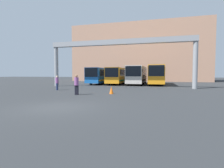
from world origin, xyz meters
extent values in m
plane|color=#2D3033|center=(0.00, 0.00, 0.00)|extent=(200.00, 200.00, 0.00)
cube|color=tan|center=(0.00, 41.67, 7.56)|extent=(35.60, 12.00, 15.12)
cylinder|color=gray|center=(-9.90, 15.49, 2.98)|extent=(0.60, 0.60, 5.97)
cylinder|color=gray|center=(9.90, 15.49, 2.98)|extent=(0.60, 0.60, 5.97)
cube|color=gray|center=(0.00, 15.49, 6.32)|extent=(20.40, 0.80, 0.70)
cube|color=#1959A5|center=(-5.13, 23.62, 1.65)|extent=(2.41, 11.20, 2.61)
cube|color=black|center=(-5.13, 18.04, 2.13)|extent=(2.22, 0.06, 1.46)
cube|color=black|center=(-5.13, 23.62, 2.13)|extent=(2.44, 9.52, 1.10)
cube|color=orange|center=(-5.13, 23.62, 0.82)|extent=(2.44, 10.64, 0.24)
cylinder|color=black|center=(-6.18, 20.48, 0.45)|extent=(0.28, 0.90, 0.90)
cylinder|color=black|center=(-4.08, 20.48, 0.45)|extent=(0.28, 0.90, 0.90)
cylinder|color=black|center=(-6.18, 26.75, 0.45)|extent=(0.28, 0.90, 0.90)
cylinder|color=black|center=(-4.08, 26.75, 0.45)|extent=(0.28, 0.90, 0.90)
cube|color=orange|center=(-1.71, 23.11, 1.65)|extent=(2.41, 10.18, 2.60)
cube|color=black|center=(-1.71, 18.04, 2.12)|extent=(2.22, 0.06, 1.46)
cube|color=black|center=(-1.71, 23.11, 2.12)|extent=(2.44, 8.65, 1.09)
cube|color=#268C4C|center=(-1.71, 23.11, 0.82)|extent=(2.44, 9.67, 0.24)
cylinder|color=black|center=(-2.76, 20.26, 0.54)|extent=(0.28, 1.09, 1.09)
cylinder|color=black|center=(-0.66, 20.26, 0.54)|extent=(0.28, 1.09, 1.09)
cylinder|color=black|center=(-2.76, 25.96, 0.54)|extent=(0.28, 1.09, 1.09)
cylinder|color=black|center=(-0.66, 25.96, 0.54)|extent=(0.28, 1.09, 1.09)
cube|color=beige|center=(1.71, 23.73, 1.78)|extent=(2.59, 11.43, 2.86)
cube|color=black|center=(1.71, 18.04, 2.31)|extent=(2.38, 0.06, 1.60)
cube|color=black|center=(1.71, 23.73, 2.31)|extent=(2.62, 9.71, 1.20)
cube|color=black|center=(1.71, 23.73, 0.87)|extent=(2.62, 10.86, 0.24)
cylinder|color=black|center=(0.58, 20.53, 0.46)|extent=(0.28, 0.91, 0.91)
cylinder|color=black|center=(2.85, 20.53, 0.46)|extent=(0.28, 0.91, 0.91)
cylinder|color=black|center=(0.58, 26.93, 0.46)|extent=(0.28, 0.91, 0.91)
cylinder|color=black|center=(2.85, 26.93, 0.46)|extent=(0.28, 0.91, 0.91)
cube|color=orange|center=(5.13, 23.55, 1.82)|extent=(2.50, 11.05, 2.95)
cube|color=black|center=(5.13, 18.04, 2.37)|extent=(2.30, 0.06, 1.65)
cube|color=black|center=(5.13, 23.55, 2.37)|extent=(2.53, 9.40, 1.24)
cube|color=black|center=(5.13, 23.55, 0.88)|extent=(2.53, 10.50, 0.24)
cylinder|color=black|center=(4.04, 20.45, 0.48)|extent=(0.28, 0.96, 0.96)
cylinder|color=black|center=(6.22, 20.45, 0.48)|extent=(0.28, 0.96, 0.96)
cylinder|color=black|center=(4.04, 26.64, 0.48)|extent=(0.28, 0.96, 0.96)
cylinder|color=black|center=(6.22, 26.64, 0.48)|extent=(0.28, 0.96, 0.96)
cylinder|color=black|center=(-1.53, 5.65, 0.43)|extent=(0.20, 0.20, 0.85)
cylinder|color=black|center=(-1.70, 5.63, 0.43)|extent=(0.20, 0.20, 0.85)
cylinder|color=#8C4C8C|center=(-1.61, 5.64, 1.21)|extent=(0.37, 0.37, 0.71)
sphere|color=#8C6647|center=(-1.61, 5.64, 1.68)|extent=(0.23, 0.23, 0.23)
cylinder|color=navy|center=(-5.92, 9.27, 0.40)|extent=(0.18, 0.18, 0.79)
cylinder|color=navy|center=(-5.93, 9.42, 0.40)|extent=(0.18, 0.18, 0.79)
cylinder|color=#8C4C8C|center=(-5.93, 9.34, 1.12)|extent=(0.35, 0.35, 0.66)
sphere|color=beige|center=(-5.93, 9.34, 1.56)|extent=(0.22, 0.22, 0.22)
cone|color=orange|center=(1.19, 7.20, 0.36)|extent=(0.39, 0.39, 0.72)
camera|label=1|loc=(5.43, -8.53, 1.84)|focal=28.00mm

